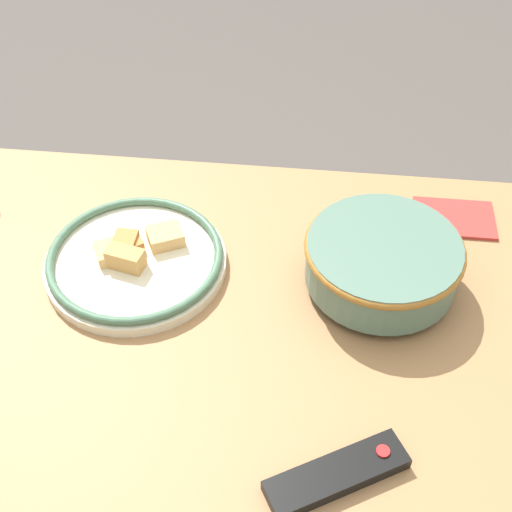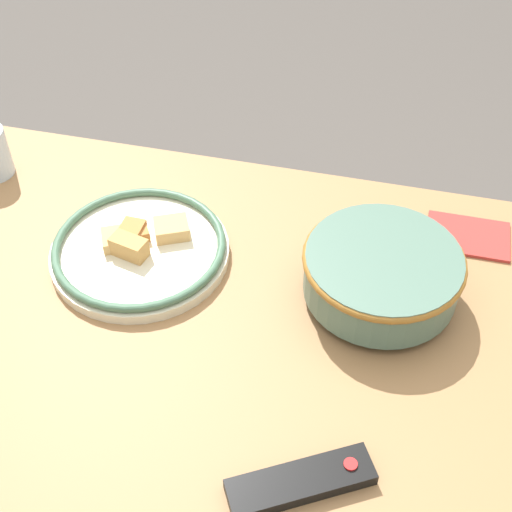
% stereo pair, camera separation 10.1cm
% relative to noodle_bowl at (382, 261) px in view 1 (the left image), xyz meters
% --- Properties ---
extents(dining_table, '(1.49, 0.80, 0.76)m').
position_rel_noodle_bowl_xyz_m(dining_table, '(0.23, 0.12, -0.14)').
color(dining_table, olive).
rests_on(dining_table, ground_plane).
extents(noodle_bowl, '(0.25, 0.25, 0.09)m').
position_rel_noodle_bowl_xyz_m(noodle_bowl, '(0.00, 0.00, 0.00)').
color(noodle_bowl, '#4C6B5B').
rests_on(noodle_bowl, dining_table).
extents(food_plate, '(0.29, 0.29, 0.05)m').
position_rel_noodle_bowl_xyz_m(food_plate, '(0.39, 0.00, -0.04)').
color(food_plate, beige).
rests_on(food_plate, dining_table).
extents(tv_remote, '(0.19, 0.14, 0.02)m').
position_rel_noodle_bowl_xyz_m(tv_remote, '(0.06, 0.34, -0.04)').
color(tv_remote, black).
rests_on(tv_remote, dining_table).
extents(folded_napkin, '(0.14, 0.10, 0.01)m').
position_rel_noodle_bowl_xyz_m(folded_napkin, '(-0.13, -0.17, -0.05)').
color(folded_napkin, '#B2332D').
rests_on(folded_napkin, dining_table).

